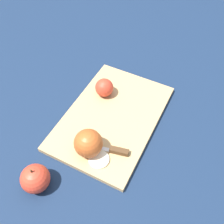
# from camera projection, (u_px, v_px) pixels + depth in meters

# --- Properties ---
(ground_plane) EXTENTS (4.00, 4.00, 0.00)m
(ground_plane) POSITION_uv_depth(u_px,v_px,m) (112.00, 119.00, 0.90)
(ground_plane) COLOR #14233D
(cutting_board) EXTENTS (0.45, 0.31, 0.02)m
(cutting_board) POSITION_uv_depth(u_px,v_px,m) (112.00, 117.00, 0.89)
(cutting_board) COLOR tan
(cutting_board) RESTS_ON ground_plane
(apple_half_left) EXTENTS (0.06, 0.06, 0.06)m
(apple_half_left) POSITION_uv_depth(u_px,v_px,m) (104.00, 88.00, 0.92)
(apple_half_left) COLOR red
(apple_half_left) RESTS_ON cutting_board
(apple_half_right) EXTENTS (0.09, 0.09, 0.09)m
(apple_half_right) POSITION_uv_depth(u_px,v_px,m) (88.00, 143.00, 0.76)
(apple_half_right) COLOR #AD4C1E
(apple_half_right) RESTS_ON cutting_board
(knife) EXTENTS (0.04, 0.14, 0.02)m
(knife) POSITION_uv_depth(u_px,v_px,m) (116.00, 151.00, 0.79)
(knife) COLOR silver
(knife) RESTS_ON cutting_board
(apple_slice) EXTENTS (0.06, 0.06, 0.01)m
(apple_slice) POSITION_uv_depth(u_px,v_px,m) (99.00, 159.00, 0.77)
(apple_slice) COLOR #EFE5C6
(apple_slice) RESTS_ON cutting_board
(apple_whole) EXTENTS (0.08, 0.08, 0.09)m
(apple_whole) POSITION_uv_depth(u_px,v_px,m) (35.00, 179.00, 0.71)
(apple_whole) COLOR red
(apple_whole) RESTS_ON ground_plane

